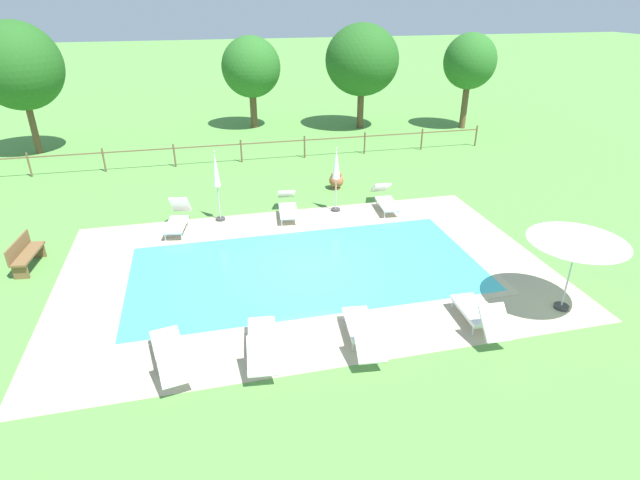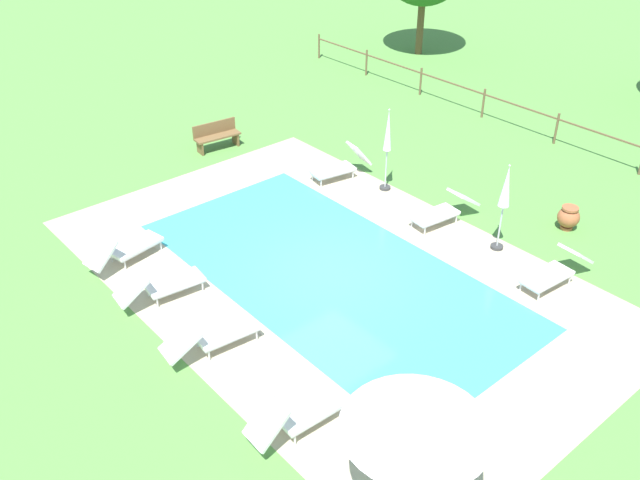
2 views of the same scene
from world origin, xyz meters
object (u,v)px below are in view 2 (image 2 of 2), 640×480
Objects in this scene: sun_lounger_north_mid at (298,414)px; sun_lounger_north_end at (214,335)px; sun_lounger_north_far at (341,166)px; sun_lounger_south_near_corner at (443,210)px; patio_umbrella_closed_row_west at (505,193)px; terracotta_urn_near_fence at (568,217)px; sun_lounger_north_near_steps at (555,270)px; patio_umbrella_closed_row_mid_west at (388,138)px; sun_lounger_south_end at (162,285)px; patio_umbrella_open_foreground at (417,421)px; sun_lounger_south_mid at (126,248)px; wooden_bench_lawn_side at (217,135)px.

sun_lounger_north_end is (-2.81, 0.07, -0.02)m from sun_lounger_north_mid.
sun_lounger_south_near_corner is at bearing 4.86° from sun_lounger_north_far.
sun_lounger_north_far is 0.92× the size of sun_lounger_north_end.
patio_umbrella_closed_row_west reaches higher than terracotta_urn_near_fence.
sun_lounger_north_near_steps is 3.15× the size of terracotta_urn_near_fence.
patio_umbrella_closed_row_west is at bearing -1.67° from patio_umbrella_closed_row_mid_west.
sun_lounger_south_end is 0.91× the size of patio_umbrella_open_foreground.
sun_lounger_north_mid reaches higher than sun_lounger_south_near_corner.
patio_umbrella_open_foreground is at bearing -0.03° from sun_lounger_south_mid.
sun_lounger_south_mid is at bearing 179.97° from patio_umbrella_open_foreground.
wooden_bench_lawn_side is (-7.85, -1.95, 0.10)m from sun_lounger_south_near_corner.
sun_lounger_north_far is at bearing 133.62° from sun_lounger_north_mid.
sun_lounger_north_far reaches higher than terracotta_urn_near_fence.
sun_lounger_north_mid is at bearing -79.56° from patio_umbrella_closed_row_west.
sun_lounger_north_far is at bearing -157.38° from terracotta_urn_near_fence.
sun_lounger_north_near_steps is at bearing 106.06° from patio_umbrella_open_foreground.
sun_lounger_south_mid is 1.91m from sun_lounger_south_end.
sun_lounger_north_mid is 0.86× the size of patio_umbrella_open_foreground.
sun_lounger_south_mid is 0.83× the size of patio_umbrella_closed_row_mid_west.
sun_lounger_north_near_steps is at bearing 52.95° from sun_lounger_south_end.
patio_umbrella_closed_row_mid_west is 5.26m from terracotta_urn_near_fence.
sun_lounger_north_far is 0.94× the size of sun_lounger_south_end.
sun_lounger_north_end is 0.92× the size of patio_umbrella_open_foreground.
sun_lounger_south_near_corner is 2.13m from patio_umbrella_closed_row_west.
sun_lounger_north_near_steps is 7.26m from sun_lounger_north_far.
sun_lounger_south_mid is 3.16× the size of terracotta_urn_near_fence.
terracotta_urn_near_fence is at bearing 94.63° from sun_lounger_north_mid.
sun_lounger_north_end is 5.50m from patio_umbrella_open_foreground.
sun_lounger_north_near_steps is 0.90× the size of patio_umbrella_open_foreground.
sun_lounger_south_end is (1.91, -0.09, -0.01)m from sun_lounger_south_mid.
sun_lounger_north_far is 0.85× the size of patio_umbrella_open_foreground.
sun_lounger_north_near_steps is 1.05× the size of sun_lounger_north_mid.
patio_umbrella_closed_row_west reaches higher than patio_umbrella_open_foreground.
patio_umbrella_open_foreground is 0.92× the size of patio_umbrella_closed_row_mid_west.
sun_lounger_north_end is at bearing -87.39° from sun_lounger_south_near_corner.
patio_umbrella_closed_row_mid_west is at bearing 175.68° from sun_lounger_south_near_corner.
sun_lounger_south_end is 0.84× the size of patio_umbrella_closed_row_mid_west.
patio_umbrella_closed_row_west is at bearing 1.85° from sun_lounger_south_near_corner.
sun_lounger_north_far is at bearing 143.19° from patio_umbrella_open_foreground.
patio_umbrella_closed_row_mid_west is at bearing 19.48° from sun_lounger_north_far.
sun_lounger_north_mid is at bearing -1.83° from sun_lounger_south_end.
patio_umbrella_closed_row_west is 0.95× the size of patio_umbrella_closed_row_mid_west.
sun_lounger_north_far is at bearing -175.14° from sun_lounger_south_near_corner.
sun_lounger_north_mid is at bearing -1.37° from sun_lounger_north_end.
sun_lounger_south_mid is (-4.12, 0.18, 0.02)m from sun_lounger_north_end.
patio_umbrella_closed_row_mid_west is at bearing 136.71° from patio_umbrella_open_foreground.
patio_umbrella_open_foreground is 8.29m from patio_umbrella_closed_row_west.
patio_umbrella_closed_row_west reaches higher than sun_lounger_north_near_steps.
patio_umbrella_open_foreground is at bearing -52.49° from sun_lounger_south_near_corner.
sun_lounger_north_end is at bearing 178.63° from sun_lounger_north_mid.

